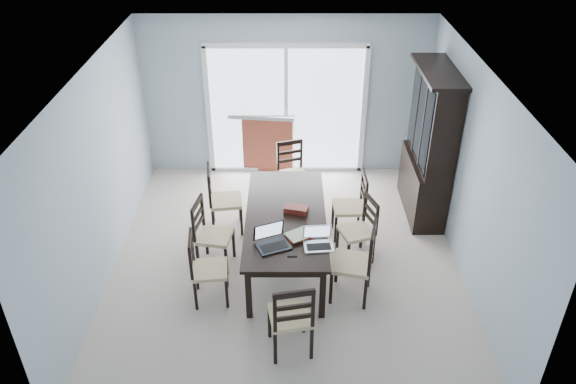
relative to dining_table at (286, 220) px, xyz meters
name	(u,v)px	position (x,y,z in m)	size (l,w,h in m)	color
floor	(286,262)	(0.00, 0.00, -0.67)	(5.00, 5.00, 0.00)	beige
ceiling	(285,73)	(0.00, 0.00, 1.93)	(5.00, 5.00, 0.00)	white
back_wall	(286,97)	(0.00, 2.50, 0.63)	(4.50, 0.02, 2.60)	#98AAB6
wall_left	(98,177)	(-2.25, 0.00, 0.63)	(0.02, 5.00, 2.60)	#98AAB6
wall_right	(473,177)	(2.25, 0.00, 0.63)	(0.02, 5.00, 2.60)	#98AAB6
balcony	(286,145)	(0.00, 3.50, -0.72)	(4.50, 2.00, 0.10)	gray
railing	(286,94)	(0.00, 4.50, -0.12)	(4.50, 0.06, 1.10)	#99999E
dining_table	(286,220)	(0.00, 0.00, 0.00)	(1.00, 2.20, 0.75)	black
china_hutch	(429,146)	(2.02, 1.25, 0.40)	(0.50, 1.38, 2.20)	black
sliding_door	(286,110)	(0.00, 2.48, 0.41)	(2.52, 0.05, 2.18)	silver
chair_left_near	(201,261)	(-0.98, -0.69, -0.11)	(0.45, 0.44, 1.07)	black
chair_left_mid	(207,227)	(-1.00, -0.02, -0.09)	(0.49, 0.48, 1.10)	black
chair_left_far	(218,193)	(-0.94, 0.76, -0.07)	(0.50, 0.48, 1.15)	black
chair_right_near	(361,255)	(0.88, -0.65, -0.04)	(0.55, 0.54, 1.19)	black
chair_right_mid	(363,223)	(0.99, 0.12, -0.12)	(0.51, 0.50, 1.04)	black
chair_right_far	(356,199)	(0.95, 0.64, -0.10)	(0.44, 0.42, 1.09)	black
chair_end_near	(292,313)	(0.07, -1.57, -0.07)	(0.50, 0.51, 1.14)	black
chair_end_far	(292,165)	(0.09, 1.59, -0.10)	(0.51, 0.52, 1.08)	black
laptop_dark	(274,243)	(-0.14, -0.66, 0.14)	(0.44, 0.38, 0.26)	black
laptop_silver	(319,243)	(0.38, -0.66, 0.13)	(0.36, 0.27, 0.23)	silver
book_stack	(299,236)	(0.15, -0.47, 0.10)	(0.37, 0.34, 0.05)	maroon
cell_phone	(292,255)	(0.07, -0.82, 0.08)	(0.11, 0.05, 0.01)	black
game_box	(296,209)	(0.13, 0.07, 0.11)	(0.29, 0.15, 0.07)	#501510
hot_tub	(245,122)	(-0.73, 3.32, -0.17)	(2.13, 1.95, 1.01)	maroon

